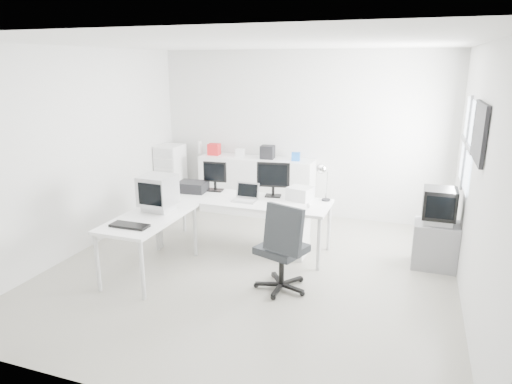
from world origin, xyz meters
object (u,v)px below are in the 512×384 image
(sideboard, at_px, (256,186))
(filing_cabinet, at_px, (171,177))
(crt_monitor, at_px, (158,192))
(office_chair, at_px, (282,245))
(main_desk, at_px, (244,224))
(laptop, at_px, (245,193))
(inkjet_printer, at_px, (192,187))
(side_desk, at_px, (150,244))
(lcd_monitor_small, at_px, (215,176))
(crt_tv, at_px, (439,207))
(laser_printer, at_px, (300,193))
(tv_cabinet, at_px, (435,245))
(drawer_pedestal, at_px, (292,234))
(lcd_monitor_large, at_px, (273,180))

(sideboard, bearing_deg, filing_cabinet, -172.20)
(crt_monitor, distance_m, office_chair, 1.76)
(main_desk, xyz_separation_m, laptop, (0.05, -0.10, 0.50))
(filing_cabinet, bearing_deg, crt_monitor, -63.87)
(inkjet_printer, bearing_deg, side_desk, -93.80)
(lcd_monitor_small, relative_size, crt_tv, 0.88)
(laser_printer, distance_m, tv_cabinet, 1.89)
(inkjet_printer, distance_m, tv_cabinet, 3.45)
(laptop, xyz_separation_m, laser_printer, (0.70, 0.32, -0.03))
(lcd_monitor_small, bearing_deg, main_desk, -29.38)
(inkjet_printer, height_order, sideboard, sideboard)
(tv_cabinet, bearing_deg, laptop, -171.73)
(laptop, bearing_deg, crt_monitor, -139.16)
(laser_printer, bearing_deg, tv_cabinet, 15.62)
(side_desk, xyz_separation_m, drawer_pedestal, (1.55, 1.15, -0.08))
(office_chair, bearing_deg, crt_tv, 55.45)
(drawer_pedestal, distance_m, lcd_monitor_small, 1.43)
(laser_printer, bearing_deg, crt_tv, 15.62)
(sideboard, bearing_deg, tv_cabinet, -24.44)
(tv_cabinet, xyz_separation_m, crt_tv, (0.00, 0.00, 0.53))
(filing_cabinet, bearing_deg, tv_cabinet, -13.92)
(drawer_pedestal, relative_size, filing_cabinet, 0.51)
(tv_cabinet, bearing_deg, filing_cabinet, 166.08)
(side_desk, distance_m, crt_tv, 3.70)
(lcd_monitor_small, distance_m, laptop, 0.70)
(drawer_pedestal, height_order, laser_printer, laser_printer)
(inkjet_printer, bearing_deg, crt_monitor, -93.80)
(laptop, xyz_separation_m, crt_tv, (2.51, 0.36, -0.05))
(office_chair, xyz_separation_m, sideboard, (-1.22, 2.58, -0.05))
(lcd_monitor_large, bearing_deg, tv_cabinet, -8.69)
(lcd_monitor_large, bearing_deg, main_desk, -153.51)
(side_desk, bearing_deg, inkjet_printer, 90.00)
(lcd_monitor_small, xyz_separation_m, tv_cabinet, (3.11, 0.01, -0.67))
(sideboard, bearing_deg, crt_tv, -24.44)
(crt_monitor, height_order, tv_cabinet, crt_monitor)
(lcd_monitor_small, distance_m, office_chair, 1.91)
(crt_monitor, bearing_deg, laptop, 42.48)
(lcd_monitor_large, relative_size, tv_cabinet, 0.80)
(lcd_monitor_small, relative_size, sideboard, 0.22)
(drawer_pedestal, height_order, inkjet_printer, inkjet_printer)
(lcd_monitor_small, distance_m, tv_cabinet, 3.18)
(lcd_monitor_large, relative_size, laser_printer, 1.54)
(lcd_monitor_small, height_order, lcd_monitor_large, lcd_monitor_large)
(inkjet_printer, xyz_separation_m, filing_cabinet, (-1.09, 1.28, -0.24))
(inkjet_printer, distance_m, office_chair, 2.03)
(sideboard, bearing_deg, lcd_monitor_large, -61.77)
(main_desk, relative_size, side_desk, 1.71)
(tv_cabinet, bearing_deg, drawer_pedestal, -173.42)
(tv_cabinet, bearing_deg, side_desk, -158.18)
(sideboard, height_order, filing_cabinet, filing_cabinet)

